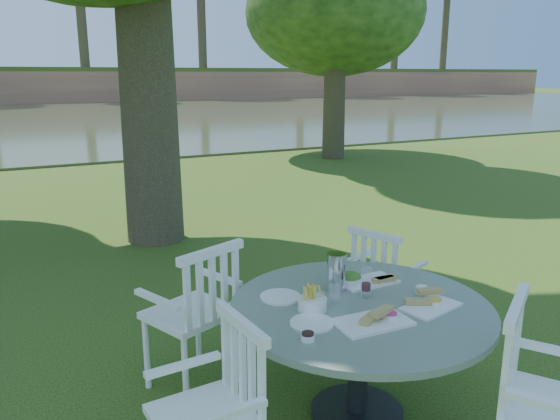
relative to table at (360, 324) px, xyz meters
The scene contains 8 objects.
ground 1.73m from the table, 76.15° to the left, with size 140.00×140.00×0.00m, color #1F3B0C.
table is the anchor object (origin of this frame).
chair_ne 1.02m from the table, 45.81° to the left, with size 0.55×0.57×0.90m.
chair_nw 1.01m from the table, 137.21° to the left, with size 0.64×0.63×1.00m.
chair_sw 1.01m from the table, 164.33° to the right, with size 0.47×0.50×0.93m.
chair_se 1.00m from the table, 71.91° to the right, with size 0.69×0.68×1.02m.
tableware 0.20m from the table, 108.93° to the left, with size 1.05×0.78×0.24m.
river 24.58m from the table, 89.10° to the left, with size 100.00×28.00×0.12m, color #363D24.
Camera 1 is at (-2.14, -3.96, 2.02)m, focal length 35.00 mm.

